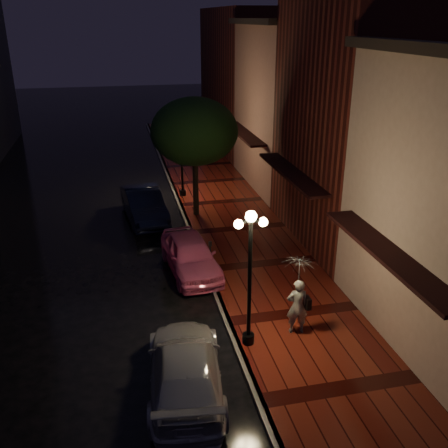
{
  "coord_description": "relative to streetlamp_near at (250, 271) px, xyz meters",
  "views": [
    {
      "loc": [
        -3.13,
        -17.21,
        9.33
      ],
      "look_at": [
        1.03,
        1.45,
        1.4
      ],
      "focal_mm": 40.0,
      "sensor_mm": 36.0,
      "label": 1
    }
  ],
  "objects": [
    {
      "name": "storefront_far",
      "position": [
        6.65,
        15.0,
        1.9
      ],
      "size": [
        5.0,
        8.0,
        9.0
      ],
      "primitive_type": "cube",
      "color": "#8C5951",
      "rests_on": "ground"
    },
    {
      "name": "street_tree",
      "position": [
        0.26,
        10.99,
        1.64
      ],
      "size": [
        4.16,
        4.16,
        5.8
      ],
      "color": "black",
      "rests_on": "sidewalk"
    },
    {
      "name": "pink_car",
      "position": [
        -0.95,
        5.21,
        -1.85
      ],
      "size": [
        2.18,
        4.53,
        1.49
      ],
      "primitive_type": "imported",
      "rotation": [
        0.0,
        0.0,
        0.1
      ],
      "color": "pink",
      "rests_on": "ground"
    },
    {
      "name": "curb",
      "position": [
        -0.35,
        5.0,
        -2.53
      ],
      "size": [
        0.25,
        60.0,
        0.15
      ],
      "primitive_type": "cube",
      "color": "#595451",
      "rests_on": "ground"
    },
    {
      "name": "storefront_mid",
      "position": [
        6.65,
        7.0,
        2.9
      ],
      "size": [
        5.0,
        8.0,
        11.0
      ],
      "primitive_type": "cube",
      "color": "#511914",
      "rests_on": "ground"
    },
    {
      "name": "silver_car",
      "position": [
        -2.15,
        -1.5,
        -1.9
      ],
      "size": [
        2.47,
        5.01,
        1.4
      ],
      "primitive_type": "imported",
      "rotation": [
        0.0,
        0.0,
        3.03
      ],
      "color": "#A3A3AA",
      "rests_on": "ground"
    },
    {
      "name": "ground",
      "position": [
        -0.35,
        5.0,
        -2.6
      ],
      "size": [
        120.0,
        120.0,
        0.0
      ],
      "primitive_type": "plane",
      "color": "black",
      "rests_on": "ground"
    },
    {
      "name": "streetlamp_far",
      "position": [
        0.0,
        14.0,
        0.0
      ],
      "size": [
        0.96,
        0.36,
        4.31
      ],
      "color": "black",
      "rests_on": "sidewalk"
    },
    {
      "name": "navy_car",
      "position": [
        -2.33,
        11.14,
        -1.81
      ],
      "size": [
        2.21,
        4.95,
        1.58
      ],
      "primitive_type": "imported",
      "rotation": [
        0.0,
        0.0,
        0.12
      ],
      "color": "black",
      "rests_on": "ground"
    },
    {
      "name": "storefront_extra",
      "position": [
        6.65,
        25.0,
        2.4
      ],
      "size": [
        5.0,
        12.0,
        10.0
      ],
      "primitive_type": "cube",
      "color": "#511914",
      "rests_on": "ground"
    },
    {
      "name": "parking_meter",
      "position": [
        -0.2,
        4.98,
        -1.73
      ],
      "size": [
        0.12,
        0.1,
        1.19
      ],
      "rotation": [
        0.0,
        0.0,
        0.17
      ],
      "color": "black",
      "rests_on": "sidewalk"
    },
    {
      "name": "streetlamp_near",
      "position": [
        0.0,
        0.0,
        0.0
      ],
      "size": [
        0.96,
        0.36,
        4.31
      ],
      "color": "black",
      "rests_on": "sidewalk"
    },
    {
      "name": "sidewalk",
      "position": [
        1.9,
        5.0,
        -2.53
      ],
      "size": [
        4.5,
        60.0,
        0.15
      ],
      "primitive_type": "cube",
      "color": "#45100C",
      "rests_on": "ground"
    },
    {
      "name": "woman_with_umbrella",
      "position": [
        1.62,
        0.24,
        -0.74
      ],
      "size": [
        1.07,
        1.09,
        2.58
      ],
      "rotation": [
        0.0,
        0.0,
        3.01
      ],
      "color": "silver",
      "rests_on": "sidewalk"
    }
  ]
}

